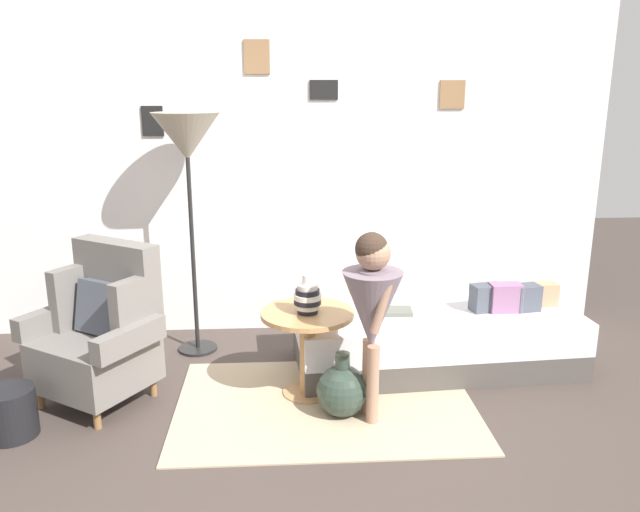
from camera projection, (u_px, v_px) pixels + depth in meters
ground_plane at (302, 463)px, 3.25m from camera, size 12.00×12.00×0.00m
gallery_wall at (292, 165)px, 4.79m from camera, size 4.80×0.12×2.60m
rug at (325, 404)px, 3.84m from camera, size 1.81×1.24×0.01m
armchair at (102, 331)px, 3.83m from camera, size 0.90×0.85×0.97m
daybed at (435, 338)px, 4.34m from camera, size 1.95×0.93×0.40m
pillow_head at (543, 294)px, 4.39m from camera, size 0.19×0.13×0.16m
pillow_mid at (527, 298)px, 4.28m from camera, size 0.19×0.15×0.18m
pillow_back at (505, 298)px, 4.26m from camera, size 0.21×0.12×0.19m
pillow_extra at (487, 298)px, 4.27m from camera, size 0.23×0.16×0.18m
side_table at (308, 335)px, 3.87m from camera, size 0.57×0.57×0.55m
vase_striped at (308, 298)px, 3.78m from camera, size 0.17×0.17×0.24m
floor_lamp at (187, 144)px, 4.26m from camera, size 0.46×0.46×1.71m
person_child at (372, 303)px, 3.49m from camera, size 0.34×0.34×1.12m
book_on_daybed at (395, 311)px, 4.24m from camera, size 0.23×0.18×0.03m
demijohn_near at (342, 390)px, 3.69m from camera, size 0.31×0.31×0.39m
magazine_basket at (10, 413)px, 3.47m from camera, size 0.28×0.28×0.28m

